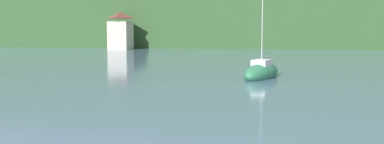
# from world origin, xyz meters

# --- Properties ---
(wooded_hillside) EXTENTS (352.00, 59.70, 57.32)m
(wooded_hillside) POSITION_xyz_m (16.01, 159.15, 8.82)
(wooded_hillside) COLOR #2D4C28
(wooded_hillside) RESTS_ON ground_plane
(shore_building_west) EXTENTS (4.67, 6.21, 8.57)m
(shore_building_west) POSITION_xyz_m (-28.32, 119.25, 4.16)
(shore_building_west) COLOR #BCB29E
(shore_building_west) RESTS_ON ground_plane
(sailboat_far_6) EXTENTS (4.90, 8.12, 9.98)m
(sailboat_far_6) POSITION_xyz_m (4.00, 66.03, 0.56)
(sailboat_far_6) COLOR #2D754C
(sailboat_far_6) RESTS_ON ground_plane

